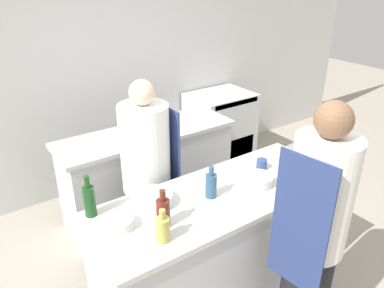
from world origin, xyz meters
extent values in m
cube|color=silver|center=(0.00, 2.13, 1.40)|extent=(8.00, 0.06, 2.80)
cube|color=silver|center=(0.00, 0.00, 0.45)|extent=(1.82, 0.69, 0.89)
cube|color=silver|center=(0.00, 0.00, 0.91)|extent=(1.90, 0.72, 0.04)
cube|color=silver|center=(0.11, 1.27, 0.45)|extent=(1.69, 0.55, 0.89)
cube|color=silver|center=(0.11, 1.27, 0.91)|extent=(1.76, 0.57, 0.04)
cube|color=silver|center=(1.43, 1.77, 0.47)|extent=(0.78, 0.62, 0.94)
cube|color=black|center=(1.43, 1.47, 0.26)|extent=(0.63, 0.01, 0.33)
cube|color=black|center=(1.43, 1.47, 0.90)|extent=(0.67, 0.01, 0.06)
cylinder|color=white|center=(0.21, -0.64, 1.18)|extent=(0.37, 0.37, 0.74)
cube|color=navy|center=(0.02, -0.67, 1.07)|extent=(0.06, 0.35, 0.85)
sphere|color=brown|center=(0.21, -0.64, 1.65)|extent=(0.21, 0.21, 0.21)
cylinder|color=black|center=(-0.25, 0.62, 0.38)|extent=(0.33, 0.33, 0.76)
cylinder|color=white|center=(-0.25, 0.62, 1.11)|extent=(0.38, 0.38, 0.70)
cube|color=navy|center=(-0.06, 0.62, 1.01)|extent=(0.02, 0.36, 0.80)
sphere|color=beige|center=(-0.25, 0.62, 1.56)|extent=(0.19, 0.19, 0.19)
cylinder|color=#B2A84C|center=(-0.58, -0.20, 1.01)|extent=(0.08, 0.08, 0.15)
cylinder|color=#B2A84C|center=(-0.58, -0.20, 1.12)|extent=(0.04, 0.04, 0.06)
cylinder|color=#2D5175|center=(-0.08, 0.01, 1.02)|extent=(0.08, 0.08, 0.17)
cylinder|color=#2D5175|center=(-0.08, 0.01, 1.13)|extent=(0.04, 0.04, 0.07)
cylinder|color=#5B2319|center=(-0.51, -0.08, 1.02)|extent=(0.08, 0.08, 0.18)
cylinder|color=#5B2319|center=(-0.51, -0.08, 1.15)|extent=(0.04, 0.04, 0.07)
cylinder|color=#19471E|center=(-0.84, 0.28, 1.04)|extent=(0.07, 0.07, 0.21)
cylinder|color=#19471E|center=(-0.84, 0.28, 1.18)|extent=(0.03, 0.03, 0.08)
cylinder|color=white|center=(-0.74, 0.06, 0.96)|extent=(0.18, 0.18, 0.06)
cylinder|color=#B7BABC|center=(0.31, -0.06, 0.97)|extent=(0.21, 0.21, 0.07)
cylinder|color=white|center=(-0.45, 0.16, 0.97)|extent=(0.26, 0.26, 0.08)
cylinder|color=#33477F|center=(0.49, 0.09, 0.97)|extent=(0.08, 0.08, 0.08)
cylinder|color=silver|center=(0.08, 1.25, 1.03)|extent=(0.31, 0.31, 0.20)
camera|label=1|loc=(-1.43, -1.71, 2.37)|focal=35.00mm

